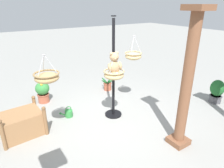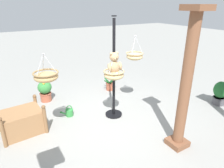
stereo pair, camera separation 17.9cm
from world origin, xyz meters
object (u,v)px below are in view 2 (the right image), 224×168
at_px(hanging_basket_with_teddy, 114,74).
at_px(teddy_bear, 114,65).
at_px(hanging_basket_right_low, 46,76).
at_px(potted_plant_tall_leafy, 45,90).
at_px(wooden_planter_box, 22,121).
at_px(hanging_basket_left_high, 135,56).
at_px(potted_plant_fern_front, 220,93).
at_px(greenhouse_pillar_far_back, 186,87).
at_px(watering_can, 69,112).
at_px(potted_plant_flowering_red, 110,85).
at_px(display_pole_central, 114,87).

distance_m(hanging_basket_with_teddy, teddy_bear, 0.23).
distance_m(hanging_basket_right_low, potted_plant_tall_leafy, 2.23).
bearing_deg(teddy_bear, wooden_planter_box, -18.55).
height_order(hanging_basket_with_teddy, hanging_basket_left_high, hanging_basket_left_high).
xyz_separation_m(hanging_basket_with_teddy, hanging_basket_left_high, (-0.90, -0.43, 0.23)).
distance_m(hanging_basket_with_teddy, potted_plant_fern_front, 3.35).
xyz_separation_m(greenhouse_pillar_far_back, watering_can, (1.56, -2.29, -1.23)).
relative_size(teddy_bear, potted_plant_flowering_red, 1.06).
xyz_separation_m(hanging_basket_right_low, watering_can, (-0.60, -0.70, -1.34)).
distance_m(hanging_basket_left_high, potted_plant_tall_leafy, 2.87).
bearing_deg(greenhouse_pillar_far_back, watering_can, -55.66).
relative_size(hanging_basket_right_low, potted_plant_flowering_red, 1.12).
bearing_deg(potted_plant_flowering_red, watering_can, 27.74).
bearing_deg(teddy_bear, hanging_basket_right_low, -4.98).
height_order(hanging_basket_left_high, watering_can, hanging_basket_left_high).
height_order(hanging_basket_with_teddy, hanging_basket_right_low, hanging_basket_right_low).
bearing_deg(potted_plant_tall_leafy, display_pole_central, 127.33).
bearing_deg(wooden_planter_box, display_pole_central, 169.37).
bearing_deg(hanging_basket_left_high, hanging_basket_with_teddy, 25.64).
bearing_deg(teddy_bear, hanging_basket_with_teddy, -90.00).
bearing_deg(hanging_basket_with_teddy, wooden_planter_box, -17.93).
relative_size(display_pole_central, teddy_bear, 4.78).
distance_m(potted_plant_fern_front, potted_plant_tall_leafy, 5.16).
bearing_deg(potted_plant_tall_leafy, hanging_basket_with_teddy, 120.71).
height_order(greenhouse_pillar_far_back, potted_plant_fern_front, greenhouse_pillar_far_back).
height_order(greenhouse_pillar_far_back, wooden_planter_box, greenhouse_pillar_far_back).
xyz_separation_m(hanging_basket_left_high, hanging_basket_right_low, (2.40, 0.33, -0.03)).
xyz_separation_m(display_pole_central, watering_can, (1.04, -0.56, -0.69)).
bearing_deg(wooden_planter_box, greenhouse_pillar_far_back, 141.76).
bearing_deg(hanging_basket_with_teddy, potted_plant_flowering_red, -117.16).
distance_m(display_pole_central, wooden_planter_box, 2.29).
bearing_deg(potted_plant_flowering_red, hanging_basket_with_teddy, 62.84).
bearing_deg(teddy_bear, potted_plant_flowering_red, -116.84).
xyz_separation_m(teddy_bear, greenhouse_pillar_far_back, (-0.67, 1.45, -0.15)).
bearing_deg(watering_can, wooden_planter_box, 7.26).
bearing_deg(hanging_basket_left_high, potted_plant_flowering_red, -89.73).
xyz_separation_m(wooden_planter_box, potted_plant_tall_leafy, (-0.85, -1.36, 0.06)).
xyz_separation_m(hanging_basket_with_teddy, watering_can, (0.89, -0.81, -1.15)).
bearing_deg(hanging_basket_with_teddy, potted_plant_fern_front, 165.78).
bearing_deg(hanging_basket_with_teddy, teddy_bear, 90.00).
distance_m(hanging_basket_with_teddy, potted_plant_tall_leafy, 2.52).
height_order(display_pole_central, hanging_basket_with_teddy, display_pole_central).
bearing_deg(wooden_planter_box, watering_can, -172.74).
xyz_separation_m(potted_plant_fern_front, watering_can, (4.02, -1.60, -0.27)).
xyz_separation_m(hanging_basket_left_high, watering_can, (1.80, -0.37, -1.38)).
xyz_separation_m(hanging_basket_right_low, potted_plant_fern_front, (-4.62, 0.90, -1.08)).
distance_m(hanging_basket_left_high, wooden_planter_box, 3.19).
xyz_separation_m(hanging_basket_left_high, wooden_planter_box, (2.95, -0.23, -1.19)).
relative_size(teddy_bear, potted_plant_fern_front, 0.75).
height_order(display_pole_central, potted_plant_fern_front, display_pole_central).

